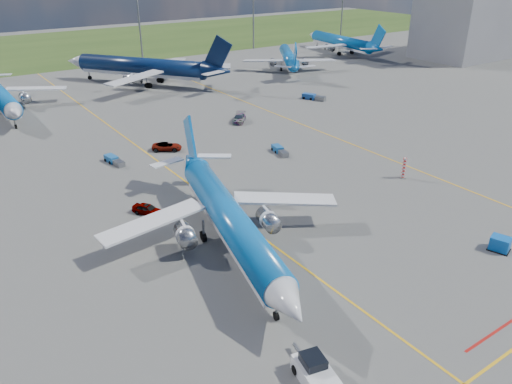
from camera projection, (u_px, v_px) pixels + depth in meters
ground at (295, 261)px, 51.54m from camera, size 400.00×400.00×0.00m
grass_strip at (8, 52)px, 163.06m from camera, size 400.00×80.00×0.01m
taxiway_lines at (176, 173)px, 72.22m from camera, size 60.25×160.00×0.02m
floodlight_masts at (68, 22)px, 133.06m from camera, size 202.20×0.50×22.70m
terminal_building at (481, 12)px, 152.08m from camera, size 42.00×22.00×26.00m
warning_post at (404, 168)px, 70.18m from camera, size 0.50×0.50×3.00m
bg_jet_nnw at (3, 112)px, 100.41m from camera, size 29.25×38.38×10.05m
bg_jet_n at (144, 84)px, 122.22m from camera, size 56.21×58.64×12.22m
bg_jet_ne at (288, 69)px, 138.67m from camera, size 41.75×44.37×9.28m
bg_jet_ene at (340, 53)px, 160.80m from camera, size 35.17×43.49×10.50m
main_airliner at (231, 248)px, 53.91m from camera, size 37.09×43.70×9.93m
pushback_tug at (316, 373)px, 36.62m from camera, size 3.05×5.99×1.99m
uld_container at (500, 244)px, 53.14m from camera, size 2.06×2.31×1.54m
service_car_a at (148, 209)px, 60.58m from camera, size 3.39×4.19×1.34m
service_car_b at (167, 146)px, 80.53m from camera, size 5.16×4.43×1.32m
service_car_c at (239, 118)px, 94.27m from camera, size 4.93×5.19×1.48m
baggage_tug_w at (280, 150)px, 79.50m from camera, size 2.05×4.44×0.96m
baggage_tug_c at (114, 160)px, 75.59m from camera, size 1.80×4.60×1.01m
baggage_tug_e at (313, 97)px, 109.00m from camera, size 3.41×5.33×1.17m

